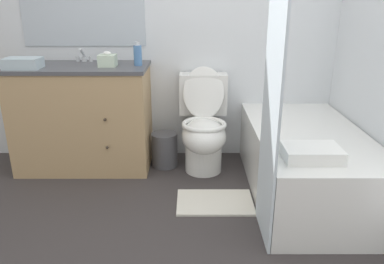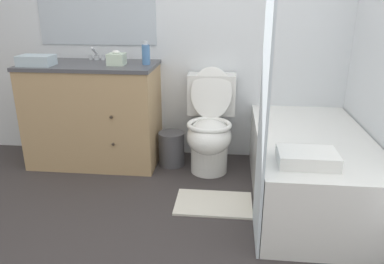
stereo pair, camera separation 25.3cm
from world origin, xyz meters
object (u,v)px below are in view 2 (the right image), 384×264
object	(u,v)px
toilet	(210,128)
bath_towel_folded	(307,158)
vanity_cabinet	(94,113)
hand_towel_folded	(36,60)
wastebasket	(172,149)
tissue_box	(116,59)
sink_faucet	(96,56)
bath_mat	(214,203)
soap_dispenser	(146,54)
bathtub	(310,167)

from	to	relation	value
toilet	bath_towel_folded	bearing A→B (deg)	-56.07
vanity_cabinet	bath_towel_folded	bearing A→B (deg)	-30.86
vanity_cabinet	hand_towel_folded	bearing A→B (deg)	-159.19
wastebasket	tissue_box	size ratio (longest dim) A/B	2.21
sink_faucet	bath_towel_folded	world-z (taller)	sink_faucet
toilet	bath_mat	world-z (taller)	toilet
soap_dispenser	bath_mat	xyz separation A→B (m)	(0.59, -0.64, -0.95)
vanity_cabinet	hand_towel_folded	distance (m)	0.62
soap_dispenser	bath_mat	world-z (taller)	soap_dispenser
bathtub	bath_towel_folded	xyz separation A→B (m)	(-0.13, -0.49, 0.28)
wastebasket	bath_mat	xyz separation A→B (m)	(0.40, -0.64, -0.14)
bath_towel_folded	bathtub	bearing A→B (deg)	74.69
wastebasket	vanity_cabinet	bearing A→B (deg)	179.61
soap_dispenser	toilet	bearing A→B (deg)	-5.95
wastebasket	toilet	bearing A→B (deg)	-9.40
sink_faucet	bathtub	size ratio (longest dim) A/B	0.10
tissue_box	soap_dispenser	size ratio (longest dim) A/B	0.71
tissue_box	bath_towel_folded	size ratio (longest dim) A/B	0.40
vanity_cabinet	bathtub	world-z (taller)	vanity_cabinet
wastebasket	tissue_box	bearing A→B (deg)	-174.23
vanity_cabinet	tissue_box	world-z (taller)	tissue_box
sink_faucet	toilet	distance (m)	1.16
bathtub	wastebasket	bearing A→B (deg)	156.46
sink_faucet	soap_dispenser	world-z (taller)	soap_dispenser
bathtub	tissue_box	world-z (taller)	tissue_box
vanity_cabinet	wastebasket	bearing A→B (deg)	-0.39
soap_dispenser	bath_mat	bearing A→B (deg)	-47.37
bath_towel_folded	soap_dispenser	bearing A→B (deg)	139.78
bath_mat	hand_towel_folded	bearing A→B (deg)	160.77
bathtub	soap_dispenser	xyz separation A→B (m)	(-1.27, 0.47, 0.71)
hand_towel_folded	bath_mat	world-z (taller)	hand_towel_folded
toilet	soap_dispenser	bearing A→B (deg)	174.05
bathtub	wastebasket	size ratio (longest dim) A/B	5.02
sink_faucet	bathtub	xyz separation A→B (m)	(1.74, -0.64, -0.66)
toilet	wastebasket	bearing A→B (deg)	170.60
sink_faucet	hand_towel_folded	size ratio (longest dim) A/B	0.53
toilet	hand_towel_folded	size ratio (longest dim) A/B	3.19
bath_towel_folded	bath_mat	xyz separation A→B (m)	(-0.54, 0.31, -0.52)
vanity_cabinet	sink_faucet	bearing A→B (deg)	90.00
bath_towel_folded	bath_mat	distance (m)	0.81
toilet	hand_towel_folded	world-z (taller)	hand_towel_folded
vanity_cabinet	sink_faucet	size ratio (longest dim) A/B	7.75
sink_faucet	soap_dispenser	size ratio (longest dim) A/B	0.76
wastebasket	hand_towel_folded	size ratio (longest dim) A/B	1.10
toilet	bathtub	bearing A→B (deg)	-29.12
sink_faucet	toilet	xyz separation A→B (m)	(1.00, -0.23, -0.54)
bath_towel_folded	bath_mat	world-z (taller)	bath_towel_folded
hand_towel_folded	bath_mat	bearing A→B (deg)	-19.23
wastebasket	bath_mat	bearing A→B (deg)	-58.14
tissue_box	bath_mat	size ratio (longest dim) A/B	0.25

